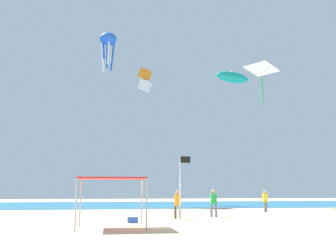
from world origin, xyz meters
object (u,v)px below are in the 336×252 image
object	(u,v)px
kite_box_orange	(145,80)
kite_inflatable_teal	(233,77)
person_leftmost	(178,202)
person_central	(214,201)
banner_flag	(181,182)
cooler_box	(133,220)
kite_octopus_blue	(108,41)
person_near_tent	(265,199)
canopy_tent	(112,180)
kite_diamond_white	(262,71)

from	to	relation	value
kite_box_orange	kite_inflatable_teal	bearing A→B (deg)	82.28
person_leftmost	kite_box_orange	bearing A→B (deg)	-58.58
person_central	banner_flag	world-z (taller)	banner_flag
cooler_box	kite_octopus_blue	xyz separation A→B (m)	(-1.86, 24.29, 19.74)
kite_box_orange	person_near_tent	bearing A→B (deg)	49.01
banner_flag	kite_octopus_blue	size ratio (longest dim) A/B	0.72
canopy_tent	cooler_box	distance (m)	3.55
person_central	kite_box_orange	distance (m)	26.21
kite_box_orange	person_central	bearing A→B (deg)	30.01
person_near_tent	kite_box_orange	size ratio (longest dim) A/B	0.59
cooler_box	kite_inflatable_teal	world-z (taller)	kite_inflatable_teal
person_near_tent	kite_box_orange	xyz separation A→B (m)	(-8.20, 16.94, 14.42)
person_central	kite_inflatable_teal	bearing A→B (deg)	-108.99
kite_diamond_white	canopy_tent	bearing A→B (deg)	-81.02
banner_flag	kite_octopus_blue	bearing A→B (deg)	99.89
person_central	kite_octopus_blue	world-z (taller)	kite_octopus_blue
person_leftmost	cooler_box	size ratio (longest dim) A/B	3.01
person_near_tent	kite_diamond_white	bearing A→B (deg)	-166.26
banner_flag	kite_box_orange	bearing A→B (deg)	89.19
canopy_tent	cooler_box	xyz separation A→B (m)	(1.17, 2.67, -2.02)
kite_diamond_white	person_central	bearing A→B (deg)	-81.15
person_near_tent	person_leftmost	distance (m)	10.06
kite_box_orange	kite_inflatable_teal	size ratio (longest dim) A/B	0.64
banner_flag	kite_diamond_white	distance (m)	16.88
person_leftmost	kite_diamond_white	distance (m)	15.64
person_central	kite_diamond_white	bearing A→B (deg)	-132.33
canopy_tent	kite_diamond_white	world-z (taller)	kite_diamond_white
banner_flag	kite_inflatable_teal	world-z (taller)	kite_inflatable_teal
canopy_tent	banner_flag	world-z (taller)	banner_flag
canopy_tent	cooler_box	size ratio (longest dim) A/B	5.45
cooler_box	kite_octopus_blue	distance (m)	31.35
canopy_tent	person_central	distance (m)	9.23
banner_flag	canopy_tent	bearing A→B (deg)	-152.89
person_central	cooler_box	xyz separation A→B (m)	(-5.49, -3.61, -0.87)
canopy_tent	person_near_tent	size ratio (longest dim) A/B	1.80
banner_flag	kite_diamond_white	world-z (taller)	kite_diamond_white
canopy_tent	kite_diamond_white	size ratio (longest dim) A/B	0.93
person_near_tent	cooler_box	distance (m)	13.95
kite_diamond_white	kite_octopus_blue	size ratio (longest dim) A/B	0.67
canopy_tent	kite_octopus_blue	bearing A→B (deg)	91.47
cooler_box	kite_diamond_white	bearing A→B (deg)	38.85
canopy_tent	person_near_tent	bearing A→B (deg)	42.16
kite_diamond_white	cooler_box	bearing A→B (deg)	-85.42
canopy_tent	kite_box_orange	world-z (taller)	kite_box_orange
canopy_tent	person_leftmost	xyz separation A→B (m)	(4.08, 5.23, -1.19)
person_near_tent	person_leftmost	size ratio (longest dim) A/B	1.01
canopy_tent	banner_flag	distance (m)	4.13
cooler_box	canopy_tent	bearing A→B (deg)	-113.60
person_near_tent	banner_flag	bearing A→B (deg)	1.67
person_central	cooler_box	world-z (taller)	person_central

